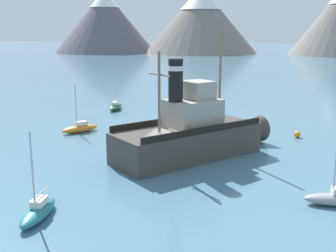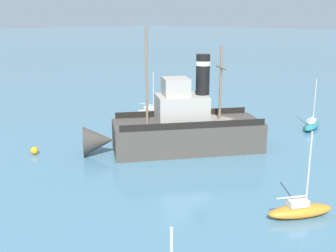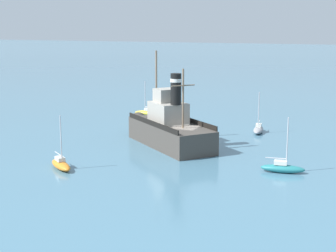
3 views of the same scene
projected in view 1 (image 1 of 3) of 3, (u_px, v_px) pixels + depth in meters
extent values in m
plane|color=#477289|center=(167.00, 164.00, 31.65)|extent=(600.00, 600.00, 0.00)
cone|color=#56545B|center=(105.00, 22.00, 185.71)|extent=(44.64, 44.64, 26.82)
cone|color=slate|center=(201.00, 20.00, 181.72)|extent=(49.15, 49.15, 27.89)
cube|color=#423D38|center=(187.00, 143.00, 33.11)|extent=(10.84, 12.18, 2.40)
cone|color=#423D38|center=(251.00, 130.00, 37.25)|extent=(3.33, 3.34, 2.35)
cube|color=#9E998E|center=(193.00, 113.00, 32.89)|extent=(4.82, 5.00, 2.20)
cube|color=#9E998E|center=(198.00, 90.00, 32.77)|extent=(2.96, 2.93, 1.40)
cylinder|color=black|center=(176.00, 80.00, 31.31)|extent=(1.10, 1.10, 3.20)
cylinder|color=silver|center=(176.00, 68.00, 31.11)|extent=(1.16, 1.16, 0.35)
cylinder|color=#75604C|center=(220.00, 77.00, 33.91)|extent=(0.20, 0.20, 7.50)
cylinder|color=#75604C|center=(159.00, 93.00, 30.63)|extent=(0.20, 0.20, 6.00)
cylinder|color=#75604C|center=(159.00, 75.00, 30.33)|extent=(2.13, 1.69, 0.12)
cube|color=black|center=(171.00, 120.00, 34.49)|extent=(7.09, 9.08, 0.50)
cube|color=black|center=(206.00, 130.00, 31.09)|extent=(7.09, 9.08, 0.50)
ellipsoid|color=#286B3D|center=(116.00, 107.00, 53.20)|extent=(1.44, 3.88, 0.70)
cube|color=silver|center=(115.00, 103.00, 52.89)|extent=(0.74, 1.15, 0.36)
cylinder|color=#B7B7BC|center=(116.00, 87.00, 52.94)|extent=(0.10, 0.10, 4.20)
cylinder|color=#B7B7BC|center=(114.00, 101.00, 52.42)|extent=(0.24, 1.80, 0.08)
ellipsoid|color=#23757A|center=(38.00, 212.00, 22.47)|extent=(1.68, 3.93, 0.70)
cube|color=silver|center=(39.00, 202.00, 22.54)|extent=(0.80, 1.19, 0.36)
cylinder|color=#B7B7BC|center=(32.00, 171.00, 21.63)|extent=(0.10, 0.10, 4.20)
cylinder|color=#B7B7BC|center=(42.00, 192.00, 22.85)|extent=(0.36, 1.79, 0.08)
ellipsoid|color=orange|center=(80.00, 129.00, 41.48)|extent=(3.09, 3.74, 0.70)
cube|color=silver|center=(81.00, 123.00, 41.48)|extent=(1.16, 1.27, 0.36)
cylinder|color=#B7B7BC|center=(76.00, 105.00, 40.75)|extent=(0.10, 0.10, 4.20)
cylinder|color=#B7B7BC|center=(85.00, 119.00, 41.64)|extent=(1.10, 1.52, 0.08)
cylinder|color=#B7B7BC|center=(336.00, 159.00, 23.63)|extent=(0.10, 0.10, 4.20)
sphere|color=orange|center=(297.00, 134.00, 39.43)|extent=(0.61, 0.61, 0.61)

